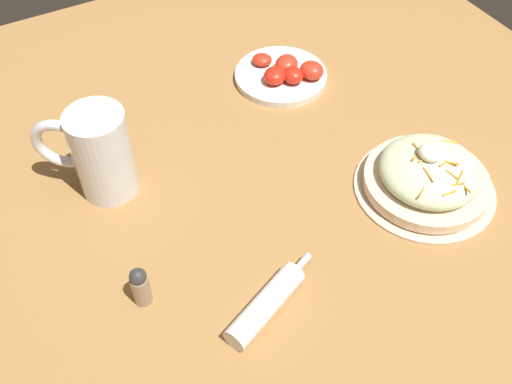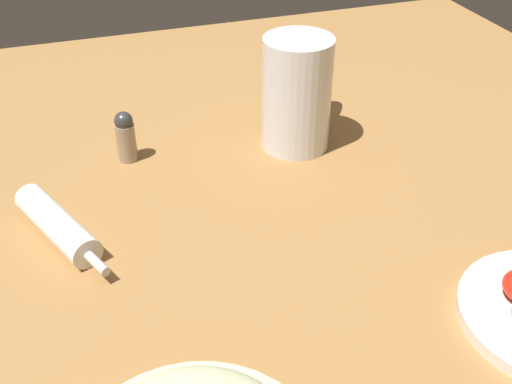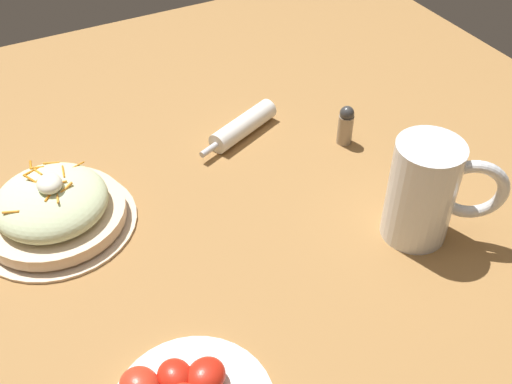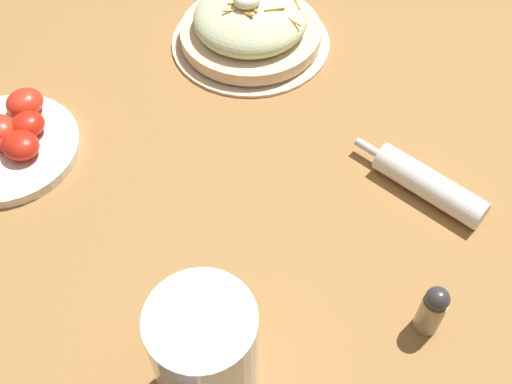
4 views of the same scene
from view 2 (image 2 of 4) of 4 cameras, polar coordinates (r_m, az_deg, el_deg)
name	(u,v)px [view 2 (image 2 of 4)]	position (r m, az deg, el deg)	size (l,w,h in m)	color
ground_plane	(244,256)	(0.68, -1.10, -5.96)	(1.43, 1.43, 0.00)	#9E703D
beer_mug	(297,97)	(0.85, 3.84, 8.75)	(0.12, 0.14, 0.16)	white
napkin_roll	(58,225)	(0.73, -17.81, -2.92)	(0.09, 0.17, 0.04)	white
salt_shaker	(126,136)	(0.84, -11.94, 5.07)	(0.03, 0.03, 0.07)	gray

